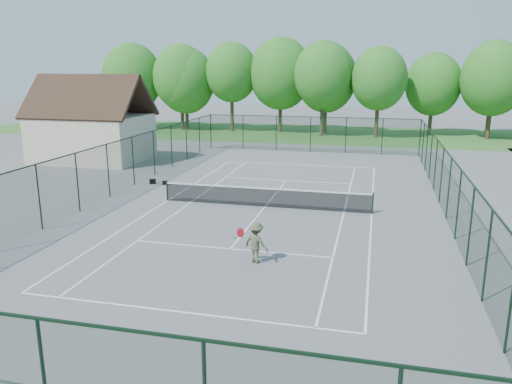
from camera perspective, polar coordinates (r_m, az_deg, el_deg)
ground at (r=26.22m, az=1.02°, el=-1.71°), size 140.00×140.00×0.00m
grass_far at (r=55.37m, az=7.83°, el=6.59°), size 80.00×16.00×0.01m
court_lines at (r=26.22m, az=1.02°, el=-1.71°), size 11.05×23.85×0.01m
tennis_net at (r=26.07m, az=1.03°, el=-0.50°), size 11.08×0.08×1.10m
fence_enclosure at (r=25.84m, az=1.04°, el=1.61°), size 18.05×36.05×3.02m
utility_building at (r=40.93m, az=-18.32°, el=7.77°), size 8.60×6.27×6.63m
tree_line_far at (r=54.91m, az=8.04°, el=12.80°), size 39.40×6.40×9.70m
sports_bag_a at (r=32.01m, az=-11.73°, el=1.19°), size 0.44×0.35×0.30m
sports_bag_b at (r=31.62m, az=-10.37°, el=1.04°), size 0.34×0.25×0.24m
tennis_player at (r=18.70m, az=0.01°, el=-5.80°), size 1.83×0.93×1.57m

